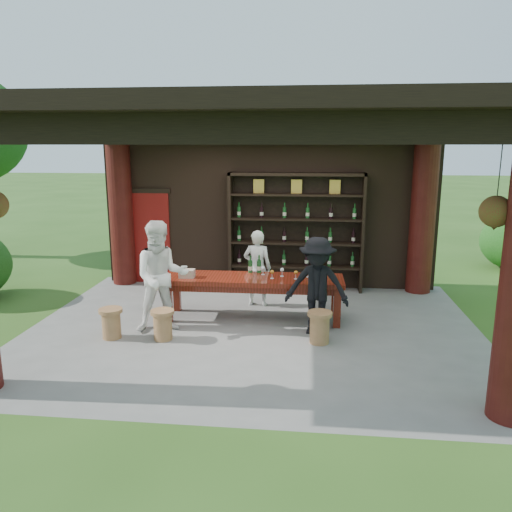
# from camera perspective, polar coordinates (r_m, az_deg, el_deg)

# --- Properties ---
(ground) EXTENTS (90.00, 90.00, 0.00)m
(ground) POSITION_cam_1_polar(r_m,az_deg,el_deg) (8.32, -0.30, -8.35)
(ground) COLOR #2D5119
(ground) RESTS_ON ground
(pavilion) EXTENTS (7.50, 6.00, 3.60)m
(pavilion) POSITION_cam_1_polar(r_m,az_deg,el_deg) (8.25, -0.07, 6.71)
(pavilion) COLOR slate
(pavilion) RESTS_ON ground
(wine_shelf) EXTENTS (2.76, 0.42, 2.43)m
(wine_shelf) POSITION_cam_1_polar(r_m,az_deg,el_deg) (10.33, 4.56, 2.74)
(wine_shelf) COLOR black
(wine_shelf) RESTS_ON ground
(tasting_table) EXTENTS (3.10, 0.84, 0.75)m
(tasting_table) POSITION_cam_1_polar(r_m,az_deg,el_deg) (8.63, -0.33, -3.19)
(tasting_table) COLOR #541A0C
(tasting_table) RESTS_ON ground
(stool_near_left) EXTENTS (0.36, 0.36, 0.48)m
(stool_near_left) POSITION_cam_1_polar(r_m,az_deg,el_deg) (7.95, -10.61, -7.65)
(stool_near_left) COLOR #8C5E38
(stool_near_left) RESTS_ON ground
(stool_near_right) EXTENTS (0.38, 0.38, 0.50)m
(stool_near_right) POSITION_cam_1_polar(r_m,az_deg,el_deg) (7.75, 7.28, -7.99)
(stool_near_right) COLOR #8C5E38
(stool_near_right) RESTS_ON ground
(stool_far_left) EXTENTS (0.37, 0.37, 0.48)m
(stool_far_left) POSITION_cam_1_polar(r_m,az_deg,el_deg) (8.19, -16.21, -7.31)
(stool_far_left) COLOR #8C5E38
(stool_far_left) RESTS_ON ground
(host) EXTENTS (0.55, 0.39, 1.44)m
(host) POSITION_cam_1_polar(r_m,az_deg,el_deg) (9.34, 0.15, -1.38)
(host) COLOR silver
(host) RESTS_ON ground
(guest_woman) EXTENTS (1.07, 0.95, 1.81)m
(guest_woman) POSITION_cam_1_polar(r_m,az_deg,el_deg) (8.16, -10.77, -2.32)
(guest_woman) COLOR white
(guest_woman) RESTS_ON ground
(guest_man) EXTENTS (1.09, 0.73, 1.57)m
(guest_man) POSITION_cam_1_polar(r_m,az_deg,el_deg) (7.98, 6.97, -3.43)
(guest_man) COLOR black
(guest_man) RESTS_ON ground
(table_bottles) EXTENTS (0.23, 0.14, 0.31)m
(table_bottles) POSITION_cam_1_polar(r_m,az_deg,el_deg) (8.87, 0.02, -0.90)
(table_bottles) COLOR #194C1E
(table_bottles) RESTS_ON tasting_table
(table_glasses) EXTENTS (1.03, 0.31, 0.15)m
(table_glasses) POSITION_cam_1_polar(r_m,az_deg,el_deg) (8.57, 3.88, -1.97)
(table_glasses) COLOR silver
(table_glasses) RESTS_ON tasting_table
(napkin_basket) EXTENTS (0.26, 0.18, 0.14)m
(napkin_basket) POSITION_cam_1_polar(r_m,az_deg,el_deg) (8.64, -7.90, -1.98)
(napkin_basket) COLOR #BF6672
(napkin_basket) RESTS_ON tasting_table
(shrubs) EXTENTS (15.29, 9.88, 1.36)m
(shrubs) POSITION_cam_1_polar(r_m,az_deg,el_deg) (9.40, 16.73, -2.86)
(shrubs) COLOR #194C14
(shrubs) RESTS_ON ground
(trees) EXTENTS (19.85, 10.14, 4.80)m
(trees) POSITION_cam_1_polar(r_m,az_deg,el_deg) (9.53, 21.01, 14.14)
(trees) COLOR #3F2819
(trees) RESTS_ON ground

